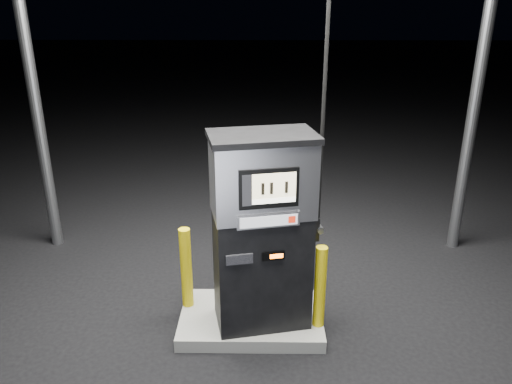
{
  "coord_description": "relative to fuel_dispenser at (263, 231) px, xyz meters",
  "views": [
    {
      "loc": [
        0.12,
        -4.77,
        3.51
      ],
      "look_at": [
        0.06,
        0.0,
        1.64
      ],
      "focal_mm": 35.0,
      "sensor_mm": 36.0,
      "label": 1
    }
  ],
  "objects": [
    {
      "name": "bollard_left",
      "position": [
        -0.87,
        0.28,
        -0.61
      ],
      "size": [
        0.17,
        0.17,
        0.97
      ],
      "primitive_type": "cylinder",
      "rotation": [
        0.0,
        0.0,
        0.42
      ],
      "color": "yellow",
      "rests_on": "pump_island"
    },
    {
      "name": "pump_island",
      "position": [
        -0.13,
        0.1,
        -1.17
      ],
      "size": [
        1.6,
        1.0,
        0.15
      ],
      "primitive_type": "cube",
      "color": "slate",
      "rests_on": "ground"
    },
    {
      "name": "bollard_right",
      "position": [
        0.61,
        -0.08,
        -0.62
      ],
      "size": [
        0.15,
        0.15,
        0.95
      ],
      "primitive_type": "cylinder",
      "rotation": [
        0.0,
        0.0,
        0.22
      ],
      "color": "yellow",
      "rests_on": "pump_island"
    },
    {
      "name": "fuel_dispenser",
      "position": [
        0.0,
        0.0,
        0.0
      ],
      "size": [
        1.23,
        0.83,
        4.42
      ],
      "rotation": [
        0.0,
        0.0,
        0.21
      ],
      "color": "black",
      "rests_on": "pump_island"
    },
    {
      "name": "ground",
      "position": [
        -0.13,
        0.1,
        -1.24
      ],
      "size": [
        80.0,
        80.0,
        0.0
      ],
      "primitive_type": "plane",
      "color": "black",
      "rests_on": "ground"
    }
  ]
}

